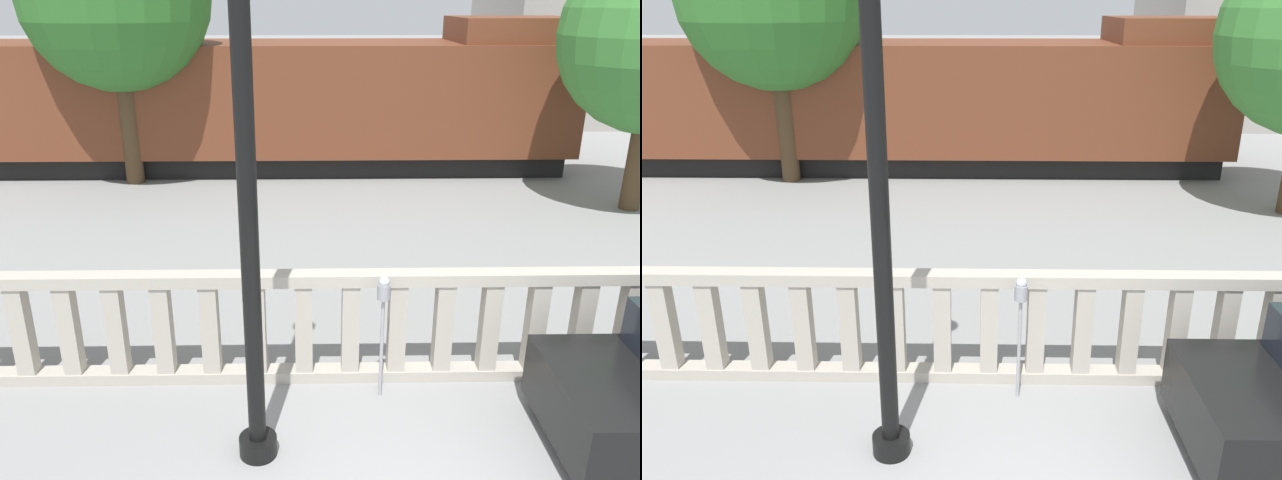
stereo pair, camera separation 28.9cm
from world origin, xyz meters
TOP-DOWN VIEW (x-y plane):
  - balustrade at (-0.00, 2.45)m, footprint 12.97×0.24m
  - lamppost at (-1.54, 1.13)m, footprint 0.38×0.38m
  - parking_meter at (-0.21, 2.10)m, footprint 0.14×0.14m
  - train_near at (-4.82, 12.61)m, footprint 21.48×3.08m

SIDE VIEW (x-z plane):
  - balustrade at x=0.00m, z-range 0.00..1.39m
  - parking_meter at x=-0.21m, z-range 0.41..1.91m
  - train_near at x=-4.82m, z-range -0.20..3.65m
  - lamppost at x=-1.54m, z-range -0.02..5.48m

